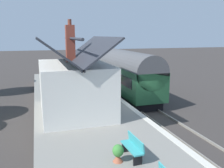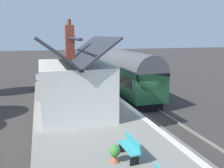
{
  "view_description": "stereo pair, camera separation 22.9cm",
  "coord_description": "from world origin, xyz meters",
  "px_view_note": "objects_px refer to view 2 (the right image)",
  "views": [
    {
      "loc": [
        -15.36,
        7.12,
        5.76
      ],
      "look_at": [
        2.53,
        1.5,
        1.93
      ],
      "focal_mm": 38.74,
      "sensor_mm": 36.0,
      "label": 1
    },
    {
      "loc": [
        -15.43,
        6.9,
        5.76
      ],
      "look_at": [
        2.53,
        1.5,
        1.93
      ],
      "focal_mm": 38.74,
      "sensor_mm": 36.0,
      "label": 2
    }
  ],
  "objects_px": {
    "planter_edge_near": "(95,87)",
    "planter_bench_right": "(47,78)",
    "planter_bench_left": "(66,80)",
    "lamp_post_platform": "(93,60)",
    "train": "(127,73)",
    "planter_by_door": "(94,81)",
    "station_building": "(73,86)",
    "station_sign_board": "(102,77)",
    "bench_platform_end": "(130,147)",
    "planter_edge_far": "(115,153)",
    "bench_near_building": "(80,83)",
    "bench_by_lamp": "(72,76)",
    "planter_corner_building": "(70,82)"
  },
  "relations": [
    {
      "from": "planter_edge_near",
      "to": "planter_bench_right",
      "type": "bearing_deg",
      "value": 38.84
    },
    {
      "from": "planter_bench_left",
      "to": "lamp_post_platform",
      "type": "distance_m",
      "value": 3.39
    },
    {
      "from": "train",
      "to": "planter_by_door",
      "type": "xyz_separation_m",
      "value": [
        1.74,
        2.84,
        -0.92
      ]
    },
    {
      "from": "planter_by_door",
      "to": "train",
      "type": "bearing_deg",
      "value": -121.46
    },
    {
      "from": "planter_bench_right",
      "to": "planter_by_door",
      "type": "bearing_deg",
      "value": -123.41
    },
    {
      "from": "station_building",
      "to": "planter_bench_left",
      "type": "bearing_deg",
      "value": -3.03
    },
    {
      "from": "planter_bench_left",
      "to": "station_sign_board",
      "type": "xyz_separation_m",
      "value": [
        -3.47,
        -2.81,
        0.77
      ]
    },
    {
      "from": "train",
      "to": "bench_platform_end",
      "type": "distance_m",
      "value": 13.45
    },
    {
      "from": "planter_bench_left",
      "to": "planter_edge_far",
      "type": "bearing_deg",
      "value": -179.48
    },
    {
      "from": "train",
      "to": "bench_near_building",
      "type": "distance_m",
      "value": 4.52
    },
    {
      "from": "bench_platform_end",
      "to": "lamp_post_platform",
      "type": "bearing_deg",
      "value": -7.23
    },
    {
      "from": "planter_edge_near",
      "to": "bench_near_building",
      "type": "bearing_deg",
      "value": 40.54
    },
    {
      "from": "bench_by_lamp",
      "to": "planter_corner_building",
      "type": "relative_size",
      "value": 1.48
    },
    {
      "from": "planter_by_door",
      "to": "planter_edge_near",
      "type": "relative_size",
      "value": 1.05
    },
    {
      "from": "train",
      "to": "bench_near_building",
      "type": "height_order",
      "value": "train"
    },
    {
      "from": "planter_corner_building",
      "to": "station_sign_board",
      "type": "bearing_deg",
      "value": -130.01
    },
    {
      "from": "station_building",
      "to": "train",
      "type": "bearing_deg",
      "value": -44.71
    },
    {
      "from": "planter_edge_near",
      "to": "planter_corner_building",
      "type": "bearing_deg",
      "value": 44.82
    },
    {
      "from": "planter_edge_far",
      "to": "planter_bench_left",
      "type": "relative_size",
      "value": 0.89
    },
    {
      "from": "station_sign_board",
      "to": "bench_platform_end",
      "type": "bearing_deg",
      "value": 170.57
    },
    {
      "from": "station_building",
      "to": "planter_bench_left",
      "type": "xyz_separation_m",
      "value": [
        8.82,
        -0.47,
        -1.27
      ]
    },
    {
      "from": "bench_near_building",
      "to": "bench_platform_end",
      "type": "xyz_separation_m",
      "value": [
        -13.61,
        0.23,
        0.0
      ]
    },
    {
      "from": "bench_near_building",
      "to": "planter_corner_building",
      "type": "distance_m",
      "value": 1.09
    },
    {
      "from": "station_building",
      "to": "planter_edge_far",
      "type": "distance_m",
      "value": 6.98
    },
    {
      "from": "lamp_post_platform",
      "to": "station_building",
      "type": "bearing_deg",
      "value": 160.08
    },
    {
      "from": "lamp_post_platform",
      "to": "planter_edge_near",
      "type": "bearing_deg",
      "value": 169.03
    },
    {
      "from": "bench_platform_end",
      "to": "planter_corner_building",
      "type": "xyz_separation_m",
      "value": [
        14.29,
        0.62,
        0.02
      ]
    },
    {
      "from": "planter_by_door",
      "to": "planter_bench_left",
      "type": "xyz_separation_m",
      "value": [
        1.2,
        2.53,
        0.04
      ]
    },
    {
      "from": "planter_by_door",
      "to": "lamp_post_platform",
      "type": "xyz_separation_m",
      "value": [
        1.4,
        -0.28,
        1.93
      ]
    },
    {
      "from": "bench_by_lamp",
      "to": "planter_bench_left",
      "type": "bearing_deg",
      "value": 157.47
    },
    {
      "from": "planter_edge_far",
      "to": "train",
      "type": "bearing_deg",
      "value": -22.32
    },
    {
      "from": "planter_bench_right",
      "to": "planter_corner_building",
      "type": "xyz_separation_m",
      "value": [
        -2.93,
        -1.98,
        0.09
      ]
    },
    {
      "from": "bench_near_building",
      "to": "planter_edge_far",
      "type": "bearing_deg",
      "value": 176.28
    },
    {
      "from": "planter_edge_far",
      "to": "planter_bench_right",
      "type": "height_order",
      "value": "planter_bench_right"
    },
    {
      "from": "bench_near_building",
      "to": "station_sign_board",
      "type": "height_order",
      "value": "station_sign_board"
    },
    {
      "from": "bench_platform_end",
      "to": "station_sign_board",
      "type": "relative_size",
      "value": 0.9
    },
    {
      "from": "planter_edge_far",
      "to": "lamp_post_platform",
      "type": "height_order",
      "value": "lamp_post_platform"
    },
    {
      "from": "bench_near_building",
      "to": "station_sign_board",
      "type": "xyz_separation_m",
      "value": [
        -1.53,
        -1.78,
        0.71
      ]
    },
    {
      "from": "bench_platform_end",
      "to": "planter_edge_near",
      "type": "relative_size",
      "value": 2.01
    },
    {
      "from": "train",
      "to": "planter_by_door",
      "type": "relative_size",
      "value": 14.65
    },
    {
      "from": "planter_edge_far",
      "to": "lamp_post_platform",
      "type": "distance_m",
      "value": 16.2
    },
    {
      "from": "planter_by_door",
      "to": "station_sign_board",
      "type": "height_order",
      "value": "station_sign_board"
    },
    {
      "from": "train",
      "to": "station_sign_board",
      "type": "bearing_deg",
      "value": 101.99
    },
    {
      "from": "planter_edge_far",
      "to": "planter_by_door",
      "type": "xyz_separation_m",
      "value": [
        14.46,
        -2.38,
        0.02
      ]
    },
    {
      "from": "planter_by_door",
      "to": "station_sign_board",
      "type": "distance_m",
      "value": 2.44
    },
    {
      "from": "planter_by_door",
      "to": "planter_bench_left",
      "type": "distance_m",
      "value": 2.8
    },
    {
      "from": "bench_near_building",
      "to": "planter_edge_far",
      "type": "xyz_separation_m",
      "value": [
        -13.71,
        0.89,
        -0.13
      ]
    },
    {
      "from": "planter_edge_near",
      "to": "planter_bench_left",
      "type": "xyz_separation_m",
      "value": [
        3.24,
        2.14,
        0.14
      ]
    },
    {
      "from": "bench_near_building",
      "to": "lamp_post_platform",
      "type": "xyz_separation_m",
      "value": [
        2.15,
        -1.77,
        1.83
      ]
    },
    {
      "from": "train",
      "to": "bench_near_building",
      "type": "bearing_deg",
      "value": 77.13
    }
  ]
}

